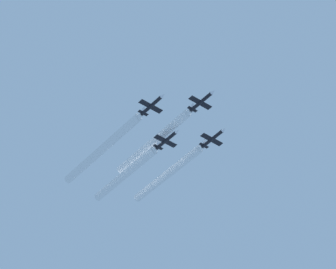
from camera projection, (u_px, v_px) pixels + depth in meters
The scene contains 8 objects.
jet_lead at pixel (202, 101), 238.97m from camera, with size 7.74×11.27×2.71m.
jet_left_wingman at pixel (213, 138), 247.73m from camera, with size 7.74×11.27×2.71m.
jet_right_wingman at pixel (152, 105), 236.55m from camera, with size 7.74×11.27×2.71m.
jet_slot at pixel (167, 140), 245.69m from camera, with size 7.74×11.27×2.71m.
smoke_trail_lead at pixel (154, 141), 252.70m from camera, with size 2.59×36.13×2.59m.
smoke_trail_left_wingman at pixel (168, 173), 260.79m from camera, with size 2.59×33.88×2.59m.
smoke_trail_right_wingman at pixel (103, 148), 251.42m from camera, with size 2.59×39.98×2.59m.
smoke_trail_slot at pixel (126, 174), 258.17m from camera, with size 2.59×31.91×2.59m.
Camera 1 is at (114.73, 138.58, 1.90)m, focal length 86.79 mm.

